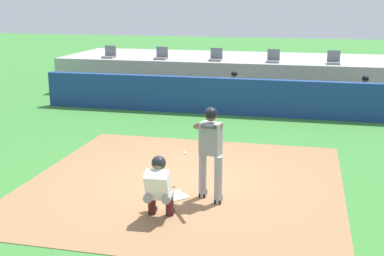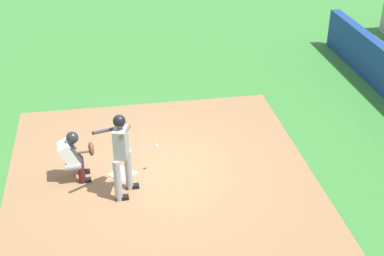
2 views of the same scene
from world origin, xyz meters
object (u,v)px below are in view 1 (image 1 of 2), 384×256
Objects in this scene: stadium_seat_1 at (161,56)px; stadium_seat_3 at (273,59)px; batter_at_plate at (210,148)px; stadium_seat_2 at (216,57)px; catcher_crouched at (159,184)px; stadium_seat_4 at (334,60)px; dugout_player_1 at (364,95)px; home_plate at (174,196)px; stadium_seat_0 at (110,54)px; dugout_player_0 at (233,90)px.

stadium_seat_1 and stadium_seat_3 have the same top height.
stadium_seat_2 is at bearing 99.89° from batter_at_plate.
stadium_seat_1 is (-3.23, 11.11, 0.93)m from catcher_crouched.
batter_at_plate is 3.76× the size of stadium_seat_4.
stadium_seat_1 is at bearing 180.00° from stadium_seat_2.
dugout_player_1 is 2.71× the size of stadium_seat_3.
home_plate is 1.23m from batter_at_plate.
stadium_seat_4 is (3.27, 11.11, 0.93)m from catcher_crouched.
dugout_player_0 is at bearing -20.89° from stadium_seat_0.
stadium_seat_2 and stadium_seat_3 have the same top height.
batter_at_plate reaches higher than dugout_player_1.
dugout_player_0 is 2.71× the size of stadium_seat_2.
batter_at_plate reaches higher than dugout_player_0.
dugout_player_1 is at bearing -15.28° from stadium_seat_1.
stadium_seat_0 and stadium_seat_2 have the same top height.
batter_at_plate is at bearing -92.21° from stadium_seat_3.
stadium_seat_4 is at bearing 73.60° from catcher_crouched.
dugout_player_1 is at bearing -11.95° from stadium_seat_0.
batter_at_plate is (0.69, 0.01, 1.01)m from home_plate.
home_plate is at bearing 88.75° from catcher_crouched.
catcher_crouched is 4.27× the size of stadium_seat_4.
stadium_seat_0 is (-5.40, 11.11, 0.93)m from catcher_crouched.
dugout_player_0 is 4.00m from stadium_seat_4.
stadium_seat_1 is 1.00× the size of stadium_seat_3.
catcher_crouched is 11.20m from stadium_seat_2.
stadium_seat_3 reaches higher than home_plate.
stadium_seat_0 is (-5.42, 10.18, 1.51)m from home_plate.
dugout_player_1 is at bearing 0.00° from dugout_player_0.
catcher_crouched is at bearing -91.25° from home_plate.
stadium_seat_0 is 2.17m from stadium_seat_1.
dugout_player_1 is (4.28, 0.00, 0.00)m from dugout_player_0.
dugout_player_0 is at bearing -63.90° from stadium_seat_2.
stadium_seat_4 is at bearing 31.38° from dugout_player_0.
stadium_seat_3 is (-3.11, 2.03, 0.86)m from dugout_player_1.
stadium_seat_1 is (-7.45, 2.03, 0.86)m from dugout_player_1.
stadium_seat_0 reaches higher than dugout_player_1.
home_plate is 0.21× the size of catcher_crouched.
stadium_seat_3 is (4.33, 0.00, 0.00)m from stadium_seat_1.
catcher_crouched is 11.20m from stadium_seat_3.
stadium_seat_4 is at bearing 0.00° from stadium_seat_2.
home_plate is 0.92× the size of stadium_seat_4.
stadium_seat_3 is (1.17, 2.03, 0.86)m from dugout_player_0.
stadium_seat_0 is (-5.33, 2.03, 0.86)m from dugout_player_0.
home_plate is 0.92× the size of stadium_seat_3.
dugout_player_0 is 4.28m from dugout_player_1.
stadium_seat_1 and stadium_seat_2 have the same top height.
stadium_seat_4 is (2.17, 0.00, 0.00)m from stadium_seat_3.
stadium_seat_2 is 4.33m from stadium_seat_4.
dugout_player_1 is 2.40m from stadium_seat_4.
batter_at_plate is at bearing -59.02° from stadium_seat_0.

